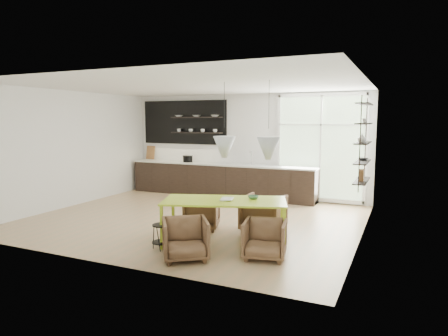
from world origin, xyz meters
TOP-DOWN VIEW (x-y plane):
  - room at (0.58, 1.10)m, footprint 7.02×6.01m
  - kitchen_run at (-0.69, 2.69)m, footprint 5.54×0.69m
  - right_shelving at (3.36, 1.17)m, footprint 0.26×1.22m
  - dining_table at (1.33, -1.32)m, footprint 2.34×1.60m
  - armchair_back_left at (0.52, -0.64)m, footprint 0.83×0.84m
  - armchair_back_right at (1.71, -0.30)m, footprint 0.77×0.80m
  - armchair_front_left at (1.10, -2.31)m, footprint 0.97×0.98m
  - armchair_front_right at (2.22, -1.75)m, footprint 0.78×0.79m
  - wire_stool at (0.49, -2.04)m, footprint 0.34×0.34m
  - table_book at (1.25, -1.32)m, footprint 0.28×0.34m
  - table_bowl at (1.75, -1.02)m, footprint 0.26×0.26m

SIDE VIEW (x-z plane):
  - wire_stool at x=0.49m, z-range 0.06..0.49m
  - armchair_front_right at x=2.22m, z-range 0.00..0.61m
  - armchair_back_left at x=0.52m, z-range 0.00..0.61m
  - armchair_front_left at x=1.10m, z-range 0.00..0.65m
  - armchair_back_right at x=1.71m, z-range 0.00..0.72m
  - kitchen_run at x=-0.69m, z-range -0.78..1.97m
  - dining_table at x=1.33m, z-range 0.34..1.12m
  - table_book at x=1.25m, z-range 0.78..0.81m
  - table_bowl at x=1.75m, z-range 0.78..0.84m
  - room at x=0.58m, z-range 0.00..2.92m
  - right_shelving at x=3.36m, z-range 0.70..2.60m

